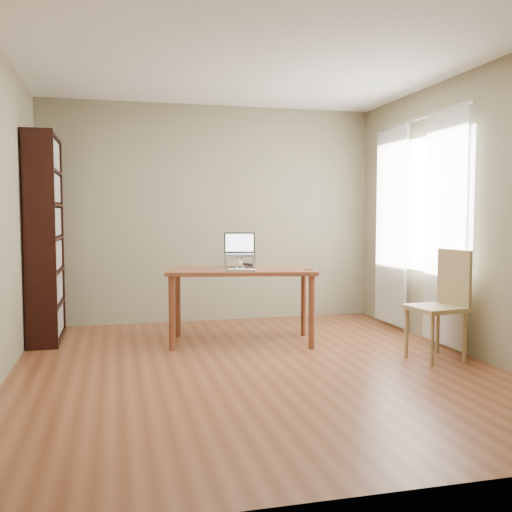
{
  "coord_description": "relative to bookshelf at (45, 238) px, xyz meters",
  "views": [
    {
      "loc": [
        -1.14,
        -4.59,
        1.29
      ],
      "look_at": [
        0.23,
        0.94,
        0.88
      ],
      "focal_mm": 40.0,
      "sensor_mm": 36.0,
      "label": 1
    }
  ],
  "objects": [
    {
      "name": "room",
      "position": [
        1.86,
        -1.54,
        0.25
      ],
      "size": [
        4.04,
        4.54,
        2.64
      ],
      "color": "brown",
      "rests_on": "ground"
    },
    {
      "name": "bookshelf",
      "position": [
        0.0,
        0.0,
        0.0
      ],
      "size": [
        0.3,
        0.9,
        2.1
      ],
      "color": "black",
      "rests_on": "ground"
    },
    {
      "name": "curtains",
      "position": [
        3.75,
        -0.75,
        0.12
      ],
      "size": [
        0.03,
        1.9,
        2.25
      ],
      "color": "white",
      "rests_on": "ground"
    },
    {
      "name": "desk",
      "position": [
        1.92,
        -0.59,
        -0.39
      ],
      "size": [
        1.57,
        1.0,
        0.75
      ],
      "rotation": [
        0.0,
        0.0,
        -0.2
      ],
      "color": "brown",
      "rests_on": "ground"
    },
    {
      "name": "laptop_stand",
      "position": [
        1.92,
        -0.51,
        -0.22
      ],
      "size": [
        0.32,
        0.25,
        0.13
      ],
      "rotation": [
        0.0,
        0.0,
        -0.2
      ],
      "color": "silver",
      "rests_on": "desk"
    },
    {
      "name": "laptop",
      "position": [
        1.92,
        -0.45,
        -0.11
      ],
      "size": [
        0.36,
        0.32,
        0.23
      ],
      "rotation": [
        0.0,
        0.0,
        -0.2
      ],
      "color": "silver",
      "rests_on": "laptop_stand"
    },
    {
      "name": "keyboard",
      "position": [
        1.87,
        -0.81,
        -0.29
      ],
      "size": [
        0.32,
        0.22,
        0.02
      ],
      "rotation": [
        0.0,
        0.0,
        -0.36
      ],
      "color": "silver",
      "rests_on": "desk"
    },
    {
      "name": "coaster",
      "position": [
        2.54,
        -0.85,
        -0.3
      ],
      "size": [
        0.09,
        0.09,
        0.01
      ],
      "primitive_type": "cylinder",
      "color": "#4F2A1B",
      "rests_on": "desk"
    },
    {
      "name": "cat",
      "position": [
        1.92,
        -0.48,
        -0.24
      ],
      "size": [
        0.25,
        0.48,
        0.15
      ],
      "rotation": [
        0.0,
        0.0,
        -0.23
      ],
      "color": "#413A33",
      "rests_on": "desk"
    },
    {
      "name": "chair",
      "position": [
        3.52,
        -1.67,
        -0.52
      ],
      "size": [
        0.49,
        0.49,
        0.98
      ],
      "rotation": [
        0.0,
        0.0,
        0.14
      ],
      "color": "tan",
      "rests_on": "ground"
    }
  ]
}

